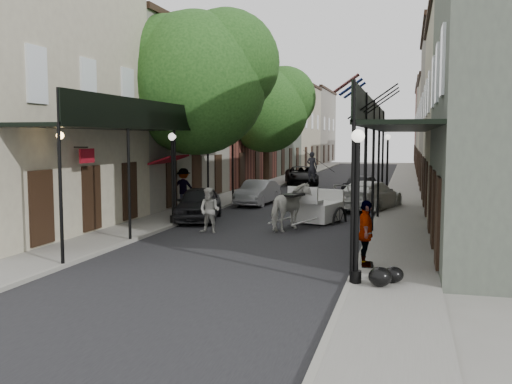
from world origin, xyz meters
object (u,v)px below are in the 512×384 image
Objects in this scene: lamppost_left at (173,176)px; car_right_far at (363,186)px; tree_far at (272,107)px; carriage at (322,194)px; lamppost_right_near at (357,204)px; car_left_near at (199,204)px; pedestrian_sidewalk_right at (366,234)px; horse at (291,207)px; car_right_near at (370,195)px; car_left_mid at (258,193)px; car_left_far at (301,175)px; lamppost_right_far at (387,165)px; pedestrian_sidewalk_left at (184,187)px; tree_near at (205,77)px; pedestrian_walking at (210,211)px.

car_right_far is at bearing 62.45° from lamppost_left.
tree_far is 17.16m from carriage.
lamppost_right_near is 12.41m from car_left_near.
lamppost_left is 0.86× the size of car_right_far.
pedestrian_sidewalk_right reaches higher than car_right_far.
horse is 0.43× the size of car_right_near.
car_left_mid is 6.07m from car_right_near.
car_left_far is at bearing -50.67° from car_right_near.
horse reaches higher than car_left_mid.
lamppost_right_far is at bearing -36.51° from tree_far.
pedestrian_sidewalk_left is 15.25m from pedestrian_sidewalk_right.
lamppost_right_near is at bearing 124.79° from pedestrian_sidewalk_left.
tree_far is (-0.05, 14.00, -0.65)m from tree_near.
car_right_near reaches higher than car_left_mid.
lamppost_left is at bearing 135.71° from lamppost_right_near.
tree_near is at bearing 63.47° from car_right_far.
carriage reaches higher than car_left_mid.
lamppost_right_far reaches higher than pedestrian_sidewalk_right.
car_left_near is (0.65, -16.53, -5.10)m from tree_far.
lamppost_left is at bearing -138.27° from carriage.
pedestrian_sidewalk_left reaches higher than car_left_near.
car_left_near is at bearing 73.10° from lamppost_left.
car_left_far is 1.18× the size of car_right_far.
lamppost_right_near reaches higher than horse.
pedestrian_sidewalk_left is at bearing -114.86° from car_left_far.
pedestrian_sidewalk_left is at bearing 53.55° from car_right_far.
car_left_far is (-0.77, 23.42, -0.16)m from pedestrian_walking.
horse is at bearing 111.93° from lamppost_right_near.
pedestrian_sidewalk_right is at bearing 134.50° from horse.
car_left_mid is at bearing 68.08° from car_left_near.
pedestrian_sidewalk_right is 0.45× the size of car_left_mid.
carriage is 1.77× the size of pedestrian_walking.
tree_near reaches higher than lamppost_left.
tree_far is at bearing -25.37° from car_right_far.
pedestrian_sidewalk_right is 0.42× the size of car_right_far.
car_right_far is (6.78, 13.00, -1.31)m from lamppost_left.
lamppost_right_far is at bearing -88.76° from horse.
car_right_near is (9.24, 2.01, -0.36)m from pedestrian_sidewalk_left.
pedestrian_sidewalk_left reaches higher than pedestrian_walking.
pedestrian_sidewalk_left is at bearing -146.02° from lamppost_right_far.
lamppost_left reaches higher than horse.
tree_near reaches higher than car_right_near.
pedestrian_walking is 15.14m from car_right_far.
pedestrian_walking is at bearing -33.71° from lamppost_left.
car_left_near is (0.60, -2.53, -5.75)m from tree_near.
pedestrian_walking is at bearing -115.28° from carriage.
pedestrian_sidewalk_left is 1.08× the size of pedestrian_sidewalk_right.
lamppost_right_near is (8.30, -12.18, -4.44)m from tree_near.
carriage is 0.71× the size of car_right_far.
tree_near reaches higher than tree_far.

